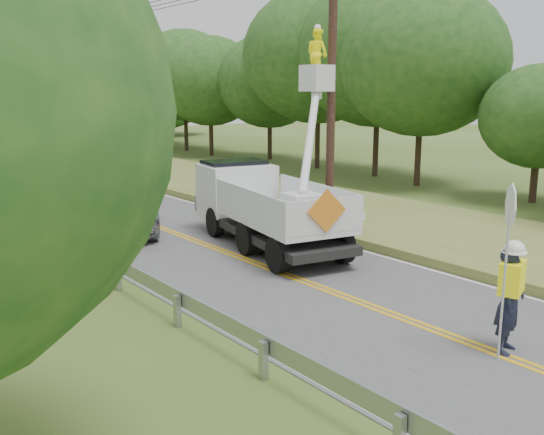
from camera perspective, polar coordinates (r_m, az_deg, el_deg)
ground at (r=12.85m, az=17.04°, el=-10.97°), size 140.00×140.00×0.00m
road at (r=23.37m, az=-12.17°, el=-0.38°), size 7.20×96.00×0.03m
guardrail at (r=22.72m, az=-22.38°, el=0.03°), size 0.18×48.00×0.77m
utility_poles at (r=27.93m, az=-6.00°, el=12.66°), size 1.60×43.30×10.00m
tall_grass_verge at (r=27.12m, az=1.40°, el=1.88°), size 7.00×96.00×0.30m
treeline_right at (r=40.67m, az=1.04°, el=13.83°), size 10.79×55.34×11.28m
flagger at (r=12.13m, az=21.77°, el=-6.69°), size 1.18×0.74×3.31m
bucket_truck at (r=19.87m, az=-1.14°, el=2.35°), size 5.11×7.46×6.95m
suv_silver at (r=22.01m, az=-15.19°, el=0.93°), size 4.46×6.48×1.65m
suv_darkgrey at (r=34.71m, az=-23.81°, el=4.13°), size 4.05×5.64×1.52m
yard_sign at (r=21.64m, az=8.45°, el=-0.01°), size 0.44×0.03×0.64m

